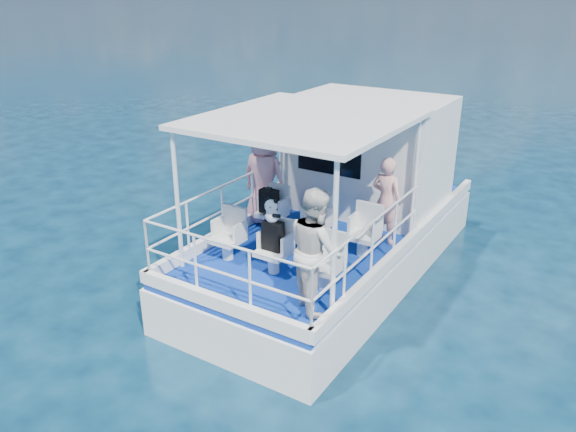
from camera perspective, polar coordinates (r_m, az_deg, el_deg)
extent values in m
plane|color=#061F32|center=(10.06, 2.08, -7.75)|extent=(2000.00, 2000.00, 0.00)
cube|color=white|center=(10.83, 4.77, -5.48)|extent=(3.00, 7.00, 1.60)
cube|color=navy|center=(10.46, 4.92, -1.36)|extent=(2.90, 6.90, 0.10)
cube|color=white|center=(11.18, 8.23, 6.34)|extent=(2.85, 2.00, 2.20)
cube|color=white|center=(8.74, 1.70, 9.78)|extent=(3.00, 3.20, 0.08)
cylinder|color=white|center=(8.70, -11.18, 1.46)|extent=(0.07, 0.07, 2.20)
cylinder|color=white|center=(7.23, 4.73, -2.58)|extent=(0.07, 0.07, 2.20)
cylinder|color=white|center=(10.86, -0.73, 6.10)|extent=(0.07, 0.07, 2.20)
cylinder|color=white|center=(9.73, 12.76, 3.57)|extent=(0.07, 0.07, 2.20)
cube|color=silver|center=(10.15, -1.65, -0.57)|extent=(0.48, 0.46, 0.38)
cube|color=silver|center=(9.71, 2.77, -1.67)|extent=(0.48, 0.46, 0.38)
cube|color=silver|center=(9.35, 7.57, -2.86)|extent=(0.48, 0.46, 0.38)
cube|color=silver|center=(9.19, -6.17, -3.23)|extent=(0.48, 0.46, 0.38)
cube|color=silver|center=(8.71, -1.49, -4.61)|extent=(0.48, 0.46, 0.38)
cube|color=silver|center=(8.30, 3.72, -6.11)|extent=(0.48, 0.46, 0.38)
imported|color=pink|center=(10.29, -2.47, 4.01)|extent=(0.69, 0.50, 1.81)
imported|color=pink|center=(9.67, 9.95, 1.56)|extent=(0.60, 0.44, 1.52)
imported|color=beige|center=(7.53, 2.82, -3.42)|extent=(1.07, 1.05, 1.74)
cube|color=black|center=(9.97, -1.95, 1.51)|extent=(0.33, 0.18, 0.43)
cube|color=black|center=(8.55, -1.54, -2.02)|extent=(0.31, 0.18, 0.47)
cube|color=black|center=(9.86, -1.95, 2.78)|extent=(0.09, 0.06, 0.06)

